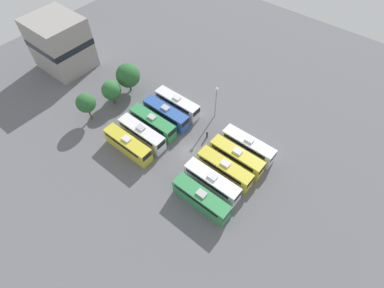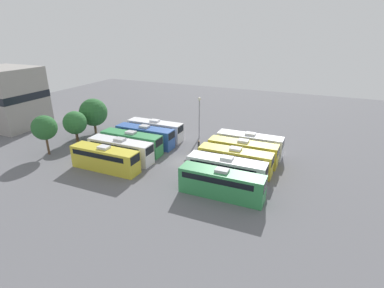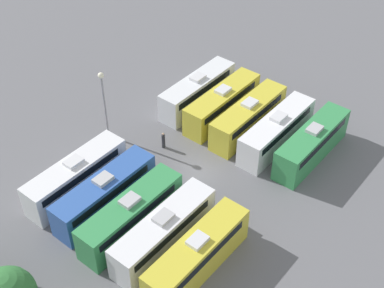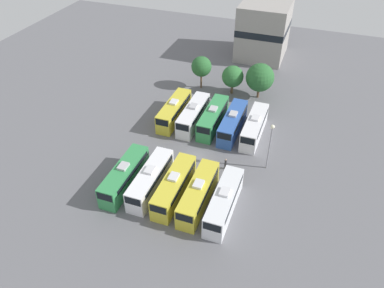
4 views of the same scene
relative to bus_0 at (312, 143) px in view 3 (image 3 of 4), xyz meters
name	(u,v)px [view 3 (image 3 of 4)]	position (x,y,z in m)	size (l,w,h in m)	color
ground_plane	(197,173)	(7.23, 8.96, -1.83)	(121.65, 121.65, 0.00)	slate
bus_0	(312,143)	(0.00, 0.00, 0.00)	(2.56, 10.49, 3.68)	#338C4C
bus_1	(277,131)	(3.69, 0.56, 0.00)	(2.56, 10.49, 3.68)	white
bus_2	(248,116)	(7.23, 0.42, 0.00)	(2.56, 10.49, 3.68)	gold
bus_3	(222,103)	(10.74, 0.25, 0.00)	(2.56, 10.49, 3.68)	gold
bus_4	(198,90)	(14.30, 0.04, 0.00)	(2.56, 10.49, 3.68)	silver
bus_5	(197,255)	(0.18, 17.71, 0.00)	(2.56, 10.49, 3.68)	gold
bus_6	(164,231)	(3.77, 17.60, 0.00)	(2.56, 10.49, 3.68)	silver
bus_7	(131,214)	(7.16, 17.94, 0.00)	(2.56, 10.49, 3.68)	#338C4C
bus_8	(105,193)	(10.69, 17.59, 0.00)	(2.56, 10.49, 3.68)	#2D56A8
bus_9	(76,176)	(14.35, 17.71, 0.00)	(2.56, 10.49, 3.68)	silver
worker_person	(163,141)	(12.26, 8.09, -0.97)	(0.36, 0.36, 1.85)	#333338
light_pole	(103,94)	(17.92, 10.38, 3.46)	(0.60, 0.60, 7.79)	gray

